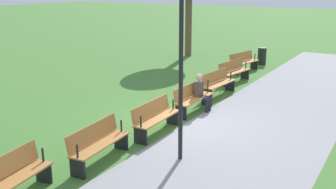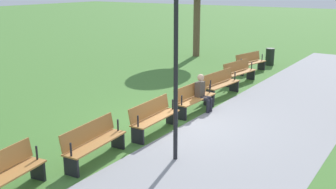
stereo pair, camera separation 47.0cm
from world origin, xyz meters
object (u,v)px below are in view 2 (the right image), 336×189
bench_0 (250,62)px  bench_1 (239,72)px  bench_3 (194,98)px  bench_5 (93,141)px  bench_6 (2,175)px  lamp_post (176,38)px  person_seated (202,92)px  trash_bin (270,57)px  bench_2 (221,83)px  bench_4 (154,116)px

bench_0 → bench_1: same height
bench_3 → bench_5: bearing=0.0°
bench_6 → bench_5: bearing=164.6°
lamp_post → person_seated: bearing=-160.8°
bench_3 → bench_6: same height
bench_0 → person_seated: size_ratio=1.57×
bench_6 → trash_bin: size_ratio=2.20×
trash_bin → bench_2: bearing=4.2°
bench_2 → trash_bin: size_ratio=2.18×
person_seated → bench_2: bearing=-170.0°
bench_5 → lamp_post: 3.01m
bench_4 → bench_3: bearing=178.3°
bench_0 → trash_bin: 2.15m
bench_0 → bench_3: 6.62m
bench_5 → lamp_post: lamp_post is taller
bench_0 → bench_6: size_ratio=1.00×
person_seated → bench_0: bearing=-169.8°
bench_5 → bench_2: bearing=174.9°
bench_3 → bench_5: size_ratio=0.99×
bench_0 → bench_6: bearing=13.7°
bench_1 → bench_2: same height
bench_3 → person_seated: bearing=152.1°
bench_1 → bench_0: bearing=-161.2°
person_seated → trash_bin: (-8.44, -0.76, -0.21)m
bench_1 → bench_2: 2.21m
bench_1 → trash_bin: size_ratio=2.20×
bench_2 → trash_bin: (-6.51, -0.47, -0.05)m
bench_6 → trash_bin: (-15.32, -0.21, -0.05)m
bench_0 → bench_2: bearing=20.5°
bench_0 → bench_5: bearing=15.4°
bench_3 → bench_4: same height
bench_5 → trash_bin: (-13.12, -0.47, -0.05)m
bench_3 → bench_4: 2.21m
bench_0 → bench_1: bearing=22.3°
bench_3 → trash_bin: bearing=-174.3°
bench_0 → bench_2: size_ratio=1.01×
bench_3 → trash_bin: bench_3 is taller
bench_2 → bench_3: bearing=8.6°
bench_5 → person_seated: bearing=171.4°
bench_2 → person_seated: size_ratio=1.55×
bench_0 → bench_5: size_ratio=1.01×
bench_1 → trash_bin: (-4.31, -0.21, -0.05)m
bench_0 → lamp_post: lamp_post is taller
lamp_post → trash_bin: size_ratio=4.78×
bench_3 → bench_6: size_ratio=0.98×
trash_bin → bench_0: bearing=-4.9°
bench_3 → trash_bin: 8.73m
bench_1 → bench_4: 6.62m
bench_0 → bench_3: (6.57, 0.79, 0.00)m
bench_1 → bench_5: size_ratio=1.01×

